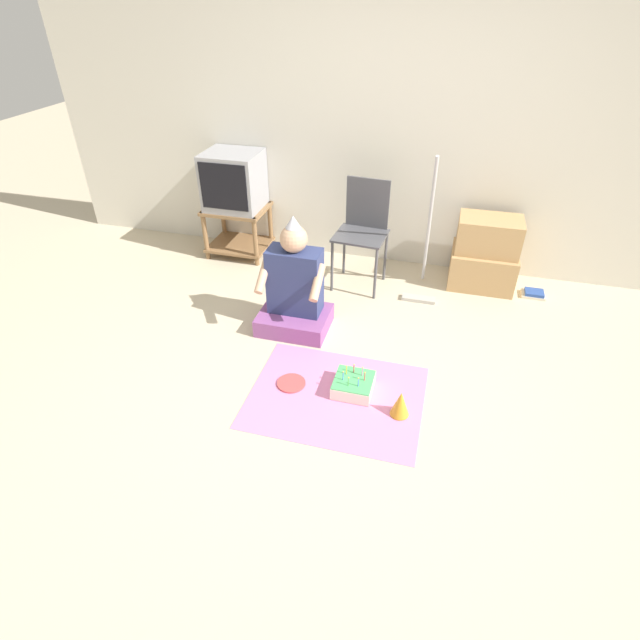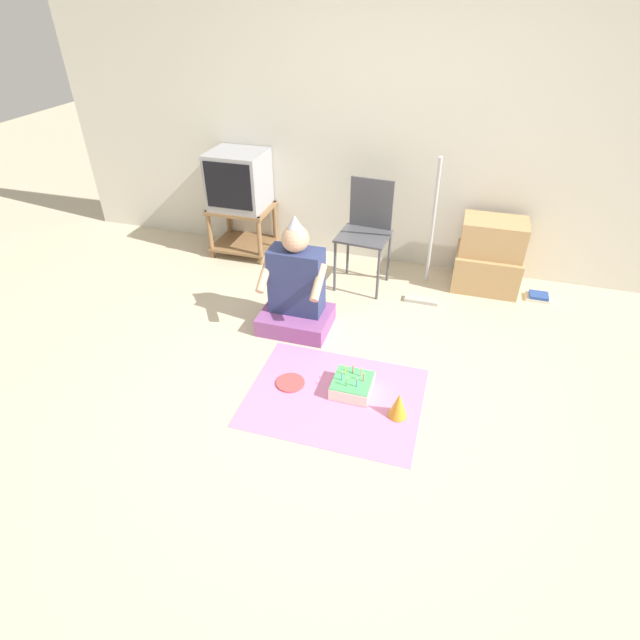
{
  "view_description": "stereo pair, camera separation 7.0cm",
  "coord_description": "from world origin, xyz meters",
  "px_view_note": "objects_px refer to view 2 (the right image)",
  "views": [
    {
      "loc": [
        0.56,
        -2.29,
        2.27
      ],
      "look_at": [
        -0.17,
        0.4,
        0.35
      ],
      "focal_mm": 28.0,
      "sensor_mm": 36.0,
      "label": 1
    },
    {
      "loc": [
        0.62,
        -2.27,
        2.27
      ],
      "look_at": [
        -0.17,
        0.4,
        0.35
      ],
      "focal_mm": 28.0,
      "sensor_mm": 36.0,
      "label": 2
    }
  ],
  "objects_px": {
    "tv": "(239,180)",
    "paper_plate": "(290,383)",
    "cardboard_box_stack": "(489,256)",
    "book_pile": "(538,297)",
    "birthday_cake": "(352,385)",
    "dust_mop": "(428,259)",
    "party_hat_blue": "(398,405)",
    "person_seated": "(296,291)",
    "folding_chair": "(367,226)"
  },
  "relations": [
    {
      "from": "tv",
      "to": "paper_plate",
      "type": "relative_size",
      "value": 2.66
    },
    {
      "from": "cardboard_box_stack",
      "to": "book_pile",
      "type": "bearing_deg",
      "value": -12.77
    },
    {
      "from": "cardboard_box_stack",
      "to": "birthday_cake",
      "type": "relative_size",
      "value": 2.42
    },
    {
      "from": "dust_mop",
      "to": "birthday_cake",
      "type": "height_order",
      "value": "dust_mop"
    },
    {
      "from": "book_pile",
      "to": "cardboard_box_stack",
      "type": "bearing_deg",
      "value": 167.23
    },
    {
      "from": "dust_mop",
      "to": "party_hat_blue",
      "type": "relative_size",
      "value": 6.95
    },
    {
      "from": "tv",
      "to": "person_seated",
      "type": "height_order",
      "value": "tv"
    },
    {
      "from": "book_pile",
      "to": "paper_plate",
      "type": "xyz_separation_m",
      "value": [
        -1.67,
        -1.63,
        -0.01
      ]
    },
    {
      "from": "cardboard_box_stack",
      "to": "person_seated",
      "type": "distance_m",
      "value": 1.75
    },
    {
      "from": "tv",
      "to": "birthday_cake",
      "type": "bearing_deg",
      "value": -48.34
    },
    {
      "from": "folding_chair",
      "to": "person_seated",
      "type": "height_order",
      "value": "person_seated"
    },
    {
      "from": "tv",
      "to": "birthday_cake",
      "type": "relative_size",
      "value": 2.0
    },
    {
      "from": "tv",
      "to": "folding_chair",
      "type": "relative_size",
      "value": 0.56
    },
    {
      "from": "paper_plate",
      "to": "birthday_cake",
      "type": "bearing_deg",
      "value": 6.38
    },
    {
      "from": "dust_mop",
      "to": "paper_plate",
      "type": "distance_m",
      "value": 1.61
    },
    {
      "from": "folding_chair",
      "to": "birthday_cake",
      "type": "distance_m",
      "value": 1.55
    },
    {
      "from": "tv",
      "to": "paper_plate",
      "type": "height_order",
      "value": "tv"
    },
    {
      "from": "birthday_cake",
      "to": "party_hat_blue",
      "type": "distance_m",
      "value": 0.36
    },
    {
      "from": "folding_chair",
      "to": "paper_plate",
      "type": "bearing_deg",
      "value": -96.71
    },
    {
      "from": "book_pile",
      "to": "person_seated",
      "type": "bearing_deg",
      "value": -152.53
    },
    {
      "from": "cardboard_box_stack",
      "to": "tv",
      "type": "bearing_deg",
      "value": 179.66
    },
    {
      "from": "birthday_cake",
      "to": "party_hat_blue",
      "type": "xyz_separation_m",
      "value": [
        0.33,
        -0.14,
        0.04
      ]
    },
    {
      "from": "book_pile",
      "to": "birthday_cake",
      "type": "distance_m",
      "value": 2.02
    },
    {
      "from": "cardboard_box_stack",
      "to": "person_seated",
      "type": "xyz_separation_m",
      "value": [
        -1.39,
        -1.06,
        0.03
      ]
    },
    {
      "from": "book_pile",
      "to": "birthday_cake",
      "type": "height_order",
      "value": "birthday_cake"
    },
    {
      "from": "person_seated",
      "to": "paper_plate",
      "type": "height_order",
      "value": "person_seated"
    },
    {
      "from": "person_seated",
      "to": "book_pile",
      "type": "bearing_deg",
      "value": 27.47
    },
    {
      "from": "folding_chair",
      "to": "birthday_cake",
      "type": "relative_size",
      "value": 3.56
    },
    {
      "from": "dust_mop",
      "to": "person_seated",
      "type": "distance_m",
      "value": 1.16
    },
    {
      "from": "folding_chair",
      "to": "cardboard_box_stack",
      "type": "distance_m",
      "value": 1.09
    },
    {
      "from": "tv",
      "to": "book_pile",
      "type": "bearing_deg",
      "value": -2.41
    },
    {
      "from": "tv",
      "to": "paper_plate",
      "type": "bearing_deg",
      "value": -57.93
    },
    {
      "from": "paper_plate",
      "to": "party_hat_blue",
      "type": "bearing_deg",
      "value": -6.98
    },
    {
      "from": "birthday_cake",
      "to": "paper_plate",
      "type": "relative_size",
      "value": 1.33
    },
    {
      "from": "cardboard_box_stack",
      "to": "book_pile",
      "type": "xyz_separation_m",
      "value": [
        0.45,
        -0.1,
        -0.27
      ]
    },
    {
      "from": "person_seated",
      "to": "party_hat_blue",
      "type": "xyz_separation_m",
      "value": [
        0.92,
        -0.76,
        -0.22
      ]
    },
    {
      "from": "cardboard_box_stack",
      "to": "book_pile",
      "type": "distance_m",
      "value": 0.54
    },
    {
      "from": "cardboard_box_stack",
      "to": "book_pile",
      "type": "relative_size",
      "value": 3.19
    },
    {
      "from": "party_hat_blue",
      "to": "paper_plate",
      "type": "height_order",
      "value": "party_hat_blue"
    },
    {
      "from": "tv",
      "to": "birthday_cake",
      "type": "height_order",
      "value": "tv"
    },
    {
      "from": "cardboard_box_stack",
      "to": "dust_mop",
      "type": "height_order",
      "value": "dust_mop"
    },
    {
      "from": "book_pile",
      "to": "paper_plate",
      "type": "bearing_deg",
      "value": -135.76
    },
    {
      "from": "folding_chair",
      "to": "person_seated",
      "type": "relative_size",
      "value": 1.0
    },
    {
      "from": "dust_mop",
      "to": "paper_plate",
      "type": "bearing_deg",
      "value": -117.3
    },
    {
      "from": "dust_mop",
      "to": "person_seated",
      "type": "height_order",
      "value": "dust_mop"
    },
    {
      "from": "dust_mop",
      "to": "person_seated",
      "type": "xyz_separation_m",
      "value": [
        -0.9,
        -0.73,
        -0.04
      ]
    },
    {
      "from": "cardboard_box_stack",
      "to": "dust_mop",
      "type": "relative_size",
      "value": 0.51
    },
    {
      "from": "folding_chair",
      "to": "paper_plate",
      "type": "height_order",
      "value": "folding_chair"
    },
    {
      "from": "book_pile",
      "to": "folding_chair",
      "type": "bearing_deg",
      "value": -175.27
    },
    {
      "from": "tv",
      "to": "dust_mop",
      "type": "xyz_separation_m",
      "value": [
        1.81,
        -0.35,
        -0.37
      ]
    }
  ]
}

